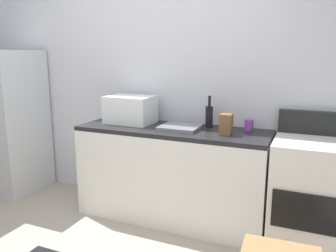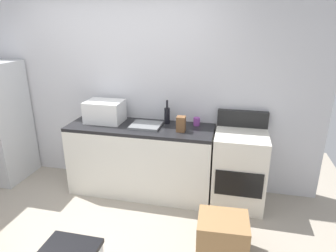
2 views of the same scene
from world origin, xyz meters
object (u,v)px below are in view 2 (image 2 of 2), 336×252
object	(u,v)px
microwave	(105,111)
coffee_mug	(197,121)
knife_block	(181,124)
cardboard_box_medium	(222,236)
stove_oven	(239,168)
wine_bottle	(167,115)

from	to	relation	value
microwave	coffee_mug	xyz separation A→B (m)	(1.16, 0.11, -0.09)
knife_block	cardboard_box_medium	bearing A→B (deg)	-56.62
stove_oven	coffee_mug	world-z (taller)	stove_oven
microwave	wine_bottle	size ratio (longest dim) A/B	1.53
wine_bottle	knife_block	world-z (taller)	wine_bottle
wine_bottle	cardboard_box_medium	size ratio (longest dim) A/B	0.64
coffee_mug	knife_block	world-z (taller)	knife_block
wine_bottle	microwave	bearing A→B (deg)	-172.46
wine_bottle	stove_oven	bearing A→B (deg)	-10.30
stove_oven	wine_bottle	xyz separation A→B (m)	(-0.92, 0.17, 0.54)
stove_oven	wine_bottle	size ratio (longest dim) A/B	3.67
stove_oven	knife_block	bearing A→B (deg)	-174.30
stove_oven	wine_bottle	bearing A→B (deg)	169.70
wine_bottle	knife_block	size ratio (longest dim) A/B	1.67
wine_bottle	knife_block	xyz separation A→B (m)	(0.22, -0.24, -0.02)
microwave	wine_bottle	distance (m)	0.79
coffee_mug	cardboard_box_medium	size ratio (longest dim) A/B	0.21
coffee_mug	knife_block	size ratio (longest dim) A/B	0.56
stove_oven	cardboard_box_medium	xyz separation A→B (m)	(-0.13, -0.93, -0.27)
stove_oven	knife_block	xyz separation A→B (m)	(-0.70, -0.07, 0.52)
cardboard_box_medium	stove_oven	bearing A→B (deg)	81.90
wine_bottle	knife_block	bearing A→B (deg)	-47.02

